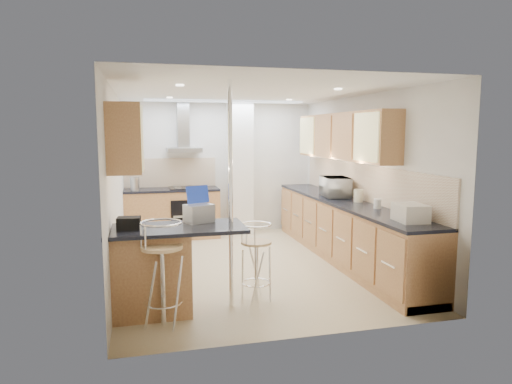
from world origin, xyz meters
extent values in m
plane|color=#C9B386|center=(0.00, 0.00, 0.00)|extent=(4.80, 4.80, 0.00)
cube|color=white|center=(0.00, 2.40, 1.25)|extent=(3.60, 0.04, 2.50)
cube|color=white|center=(0.00, -2.40, 1.25)|extent=(3.60, 0.04, 2.50)
cube|color=white|center=(-1.80, 0.00, 1.25)|extent=(0.04, 4.80, 2.50)
cube|color=white|center=(1.80, 0.00, 1.25)|extent=(0.04, 4.80, 2.50)
cube|color=white|center=(0.00, 0.00, 2.50)|extent=(3.60, 4.80, 0.02)
cube|color=#9E633F|center=(1.63, 0.40, 1.88)|extent=(0.34, 3.00, 0.72)
cube|color=#9E633F|center=(-1.63, -1.35, 1.88)|extent=(0.34, 0.62, 0.72)
cube|color=#F1E7CA|center=(1.79, 0.00, 1.18)|extent=(0.03, 4.40, 0.56)
cube|color=#F1E7CA|center=(-0.95, 2.38, 1.18)|extent=(1.70, 0.03, 0.56)
cube|color=white|center=(0.35, 2.20, 1.25)|extent=(0.45, 0.40, 2.50)
cube|color=#A6A9AA|center=(-0.70, 2.15, 1.62)|extent=(0.62, 0.48, 0.08)
cube|color=#A6A9AA|center=(-0.70, 2.29, 2.06)|extent=(0.22, 0.20, 0.88)
cylinder|color=white|center=(-0.53, -1.45, 1.25)|extent=(0.05, 0.05, 2.50)
cube|color=black|center=(-0.70, 1.79, 0.45)|extent=(0.58, 0.02, 0.58)
cube|color=black|center=(-0.70, 2.10, 0.93)|extent=(0.58, 0.50, 0.02)
cube|color=#C8BA78|center=(0.00, 1.80, 2.48)|extent=(2.80, 0.35, 0.02)
cube|color=#9E633F|center=(1.50, 0.00, 0.44)|extent=(0.60, 4.40, 0.88)
cube|color=black|center=(1.50, 0.00, 0.90)|extent=(0.63, 4.40, 0.04)
cube|color=#9E633F|center=(-0.95, 2.10, 0.44)|extent=(1.70, 0.60, 0.88)
cube|color=black|center=(-0.95, 2.10, 0.90)|extent=(1.70, 0.63, 0.04)
cube|color=#9E633F|center=(-1.12, -1.45, 0.45)|extent=(1.35, 0.62, 0.90)
cube|color=black|center=(-1.12, -1.45, 0.92)|extent=(1.47, 0.72, 0.04)
imported|color=white|center=(1.52, 0.36, 1.08)|extent=(0.46, 0.62, 0.32)
cube|color=#9A9DA2|center=(-0.85, -1.26, 1.04)|extent=(0.36, 0.32, 0.20)
cube|color=black|center=(-1.61, -1.46, 1.00)|extent=(0.25, 0.19, 0.13)
cylinder|color=beige|center=(1.41, 0.44, 1.01)|extent=(0.15, 0.15, 0.17)
cylinder|color=beige|center=(1.48, 0.49, 1.00)|extent=(0.13, 0.13, 0.16)
cylinder|color=beige|center=(1.63, -0.20, 1.01)|extent=(0.16, 0.16, 0.19)
cylinder|color=white|center=(1.61, -0.80, 0.99)|extent=(0.13, 0.13, 0.13)
cube|color=beige|center=(1.53, -1.71, 1.02)|extent=(0.34, 0.41, 0.20)
cylinder|color=#A6A9AA|center=(-1.60, 1.99, 1.04)|extent=(0.16, 0.16, 0.24)
camera|label=1|loc=(-1.46, -6.30, 1.95)|focal=32.00mm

